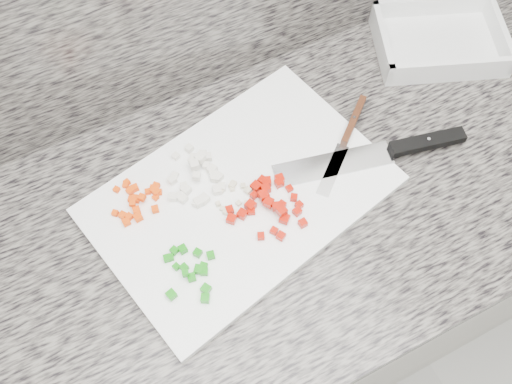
{
  "coord_description": "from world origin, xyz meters",
  "views": [
    {
      "loc": [
        -0.2,
        1.05,
        1.78
      ],
      "look_at": [
        0.01,
        1.46,
        0.94
      ],
      "focal_mm": 40.0,
      "sensor_mm": 36.0,
      "label": 1
    }
  ],
  "objects": [
    {
      "name": "chef_knife",
      "position": [
        0.28,
        1.43,
        0.92
      ],
      "size": [
        0.35,
        0.12,
        0.02
      ],
      "rotation": [
        0.0,
        0.0,
        -0.23
      ],
      "color": "#BBBDC2",
      "rests_on": "cutting_board"
    },
    {
      "name": "garlic_pile",
      "position": [
        -0.02,
        1.47,
        0.92
      ],
      "size": [
        0.07,
        0.06,
        0.01
      ],
      "color": "beige",
      "rests_on": "cutting_board"
    },
    {
      "name": "cutting_board",
      "position": [
        -0.01,
        1.48,
        0.91
      ],
      "size": [
        0.56,
        0.43,
        0.02
      ],
      "primitive_type": "cube",
      "rotation": [
        0.0,
        0.0,
        0.22
      ],
      "color": "white",
      "rests_on": "countertop"
    },
    {
      "name": "green_pepper_pile",
      "position": [
        -0.14,
        1.38,
        0.92
      ],
      "size": [
        0.1,
        0.11,
        0.02
      ],
      "color": "#0E7C0B",
      "rests_on": "cutting_board"
    },
    {
      "name": "carrot_pile",
      "position": [
        -0.17,
        1.54,
        0.92
      ],
      "size": [
        0.1,
        0.09,
        0.02
      ],
      "color": "#EA4205",
      "rests_on": "cutting_board"
    },
    {
      "name": "tray",
      "position": [
        0.5,
        1.6,
        0.92
      ],
      "size": [
        0.3,
        0.26,
        0.05
      ],
      "rotation": [
        0.0,
        0.0,
        -0.39
      ],
      "color": "silver",
      "rests_on": "countertop"
    },
    {
      "name": "paring_knife",
      "position": [
        0.22,
        1.49,
        0.92
      ],
      "size": [
        0.18,
        0.16,
        0.02
      ],
      "rotation": [
        0.0,
        0.0,
        0.69
      ],
      "color": "#BBBDC2",
      "rests_on": "cutting_board"
    },
    {
      "name": "red_pepper_pile",
      "position": [
        0.02,
        1.43,
        0.93
      ],
      "size": [
        0.13,
        0.13,
        0.03
      ],
      "color": "#B01002",
      "rests_on": "cutting_board"
    },
    {
      "name": "countertop",
      "position": [
        0.0,
        1.44,
        0.88
      ],
      "size": [
        3.96,
        0.64,
        0.04
      ],
      "primitive_type": "cube",
      "color": "#635F57",
      "rests_on": "cabinet"
    },
    {
      "name": "onion_pile",
      "position": [
        -0.06,
        1.53,
        0.93
      ],
      "size": [
        0.1,
        0.12,
        0.03
      ],
      "color": "silver",
      "rests_on": "cutting_board"
    },
    {
      "name": "cabinet",
      "position": [
        0.0,
        1.44,
        0.43
      ],
      "size": [
        3.92,
        0.62,
        0.86
      ],
      "primitive_type": "cube",
      "color": "silver",
      "rests_on": "ground"
    }
  ]
}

